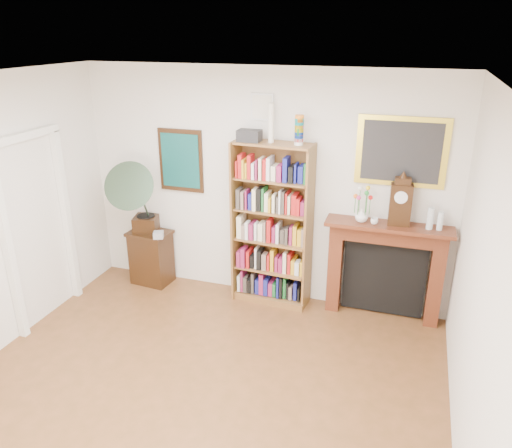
{
  "coord_description": "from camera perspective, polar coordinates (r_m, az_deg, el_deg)",
  "views": [
    {
      "loc": [
        1.69,
        -2.94,
        3.18
      ],
      "look_at": [
        0.21,
        1.6,
        1.29
      ],
      "focal_mm": 35.0,
      "sensor_mm": 36.0,
      "label": 1
    }
  ],
  "objects": [
    {
      "name": "flower_vase",
      "position": [
        5.64,
        11.97,
        0.97
      ],
      "size": [
        0.15,
        0.15,
        0.15
      ],
      "primitive_type": "imported",
      "rotation": [
        0.0,
        0.0,
        0.1
      ],
      "color": "white",
      "rests_on": "fireplace"
    },
    {
      "name": "fireplace",
      "position": [
        5.9,
        14.57,
        -4.19
      ],
      "size": [
        1.39,
        0.34,
        1.17
      ],
      "rotation": [
        0.0,
        0.0,
        0.01
      ],
      "color": "#441D10",
      "rests_on": "floor"
    },
    {
      "name": "gilt_painting",
      "position": [
        5.56,
        16.27,
        7.92
      ],
      "size": [
        0.95,
        0.04,
        0.75
      ],
      "color": "gold",
      "rests_on": "back_wall"
    },
    {
      "name": "teal_poster",
      "position": [
        6.27,
        -8.59,
        7.18
      ],
      "size": [
        0.58,
        0.04,
        0.78
      ],
      "color": "black",
      "rests_on": "back_wall"
    },
    {
      "name": "mantel_clock",
      "position": [
        5.58,
        16.19,
        2.37
      ],
      "size": [
        0.24,
        0.15,
        0.54
      ],
      "rotation": [
        0.0,
        0.0,
        0.09
      ],
      "color": "black",
      "rests_on": "fireplace"
    },
    {
      "name": "small_picture",
      "position": [
        5.74,
        0.72,
        13.24
      ],
      "size": [
        0.26,
        0.04,
        0.3
      ],
      "color": "white",
      "rests_on": "back_wall"
    },
    {
      "name": "room",
      "position": [
        3.83,
        -10.56,
        -6.5
      ],
      "size": [
        4.51,
        5.01,
        2.81
      ],
      "color": "brown",
      "rests_on": "ground"
    },
    {
      "name": "door_casing",
      "position": [
        6.0,
        -23.8,
        1.02
      ],
      "size": [
        0.08,
        1.02,
        2.17
      ],
      "color": "white",
      "rests_on": "left_wall"
    },
    {
      "name": "bottle_left",
      "position": [
        5.62,
        19.3,
        0.6
      ],
      "size": [
        0.07,
        0.07,
        0.24
      ],
      "primitive_type": "cylinder",
      "color": "silver",
      "rests_on": "fireplace"
    },
    {
      "name": "gramophone",
      "position": [
        6.35,
        -13.5,
        3.5
      ],
      "size": [
        0.76,
        0.87,
        0.98
      ],
      "rotation": [
        0.0,
        0.0,
        0.25
      ],
      "color": "black",
      "rests_on": "side_cabinet"
    },
    {
      "name": "teacup",
      "position": [
        5.62,
        13.37,
        0.31
      ],
      "size": [
        0.11,
        0.11,
        0.07
      ],
      "primitive_type": "imported",
      "rotation": [
        0.0,
        0.0,
        0.42
      ],
      "color": "white",
      "rests_on": "fireplace"
    },
    {
      "name": "bottle_right",
      "position": [
        5.63,
        20.31,
        0.31
      ],
      "size": [
        0.06,
        0.06,
        0.2
      ],
      "primitive_type": "cylinder",
      "color": "silver",
      "rests_on": "fireplace"
    },
    {
      "name": "cd_stack",
      "position": [
        6.36,
        -11.09,
        -1.23
      ],
      "size": [
        0.15,
        0.15,
        0.08
      ],
      "primitive_type": "cube",
      "rotation": [
        0.0,
        0.0,
        0.36
      ],
      "color": "silver",
      "rests_on": "side_cabinet"
    },
    {
      "name": "side_cabinet",
      "position": [
        6.73,
        -11.86,
        -3.72
      ],
      "size": [
        0.56,
        0.43,
        0.72
      ],
      "primitive_type": "cube",
      "rotation": [
        0.0,
        0.0,
        -0.1
      ],
      "color": "black",
      "rests_on": "floor"
    },
    {
      "name": "bookshelf",
      "position": [
        5.85,
        1.82,
        0.86
      ],
      "size": [
        0.94,
        0.39,
        2.29
      ],
      "rotation": [
        0.0,
        0.0,
        -0.08
      ],
      "color": "brown",
      "rests_on": "floor"
    }
  ]
}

